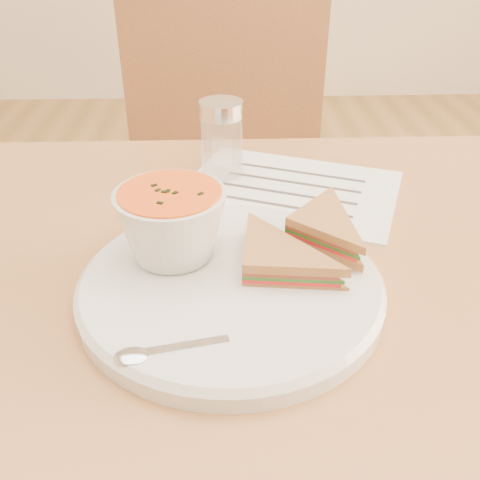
{
  "coord_description": "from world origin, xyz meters",
  "views": [
    {
      "loc": [
        -0.04,
        -0.49,
        1.08
      ],
      "look_at": [
        -0.02,
        -0.04,
        0.8
      ],
      "focal_mm": 40.0,
      "sensor_mm": 36.0,
      "label": 1
    }
  ],
  "objects_px": {
    "condiment_shaker": "(222,140)",
    "soup_bowl": "(172,227)",
    "chair_far": "(227,233)",
    "plate": "(231,287)",
    "dining_table": "(255,468)"
  },
  "relations": [
    {
      "from": "chair_far",
      "to": "soup_bowl",
      "type": "bearing_deg",
      "value": 83.62
    },
    {
      "from": "plate",
      "to": "soup_bowl",
      "type": "bearing_deg",
      "value": 145.24
    },
    {
      "from": "chair_far",
      "to": "plate",
      "type": "bearing_deg",
      "value": 90.12
    },
    {
      "from": "soup_bowl",
      "to": "dining_table",
      "type": "bearing_deg",
      "value": 13.56
    },
    {
      "from": "dining_table",
      "to": "condiment_shaker",
      "type": "bearing_deg",
      "value": 100.43
    },
    {
      "from": "chair_far",
      "to": "plate",
      "type": "height_order",
      "value": "chair_far"
    },
    {
      "from": "soup_bowl",
      "to": "condiment_shaker",
      "type": "distance_m",
      "value": 0.24
    },
    {
      "from": "condiment_shaker",
      "to": "soup_bowl",
      "type": "bearing_deg",
      "value": -102.57
    },
    {
      "from": "plate",
      "to": "condiment_shaker",
      "type": "xyz_separation_m",
      "value": [
        -0.01,
        0.27,
        0.05
      ]
    },
    {
      "from": "chair_far",
      "to": "plate",
      "type": "xyz_separation_m",
      "value": [
        -0.0,
        -0.55,
        0.27
      ]
    },
    {
      "from": "dining_table",
      "to": "plate",
      "type": "relative_size",
      "value": 3.33
    },
    {
      "from": "plate",
      "to": "soup_bowl",
      "type": "height_order",
      "value": "soup_bowl"
    },
    {
      "from": "dining_table",
      "to": "condiment_shaker",
      "type": "relative_size",
      "value": 9.25
    },
    {
      "from": "dining_table",
      "to": "chair_far",
      "type": "relative_size",
      "value": 1.03
    },
    {
      "from": "dining_table",
      "to": "soup_bowl",
      "type": "relative_size",
      "value": 8.97
    }
  ]
}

